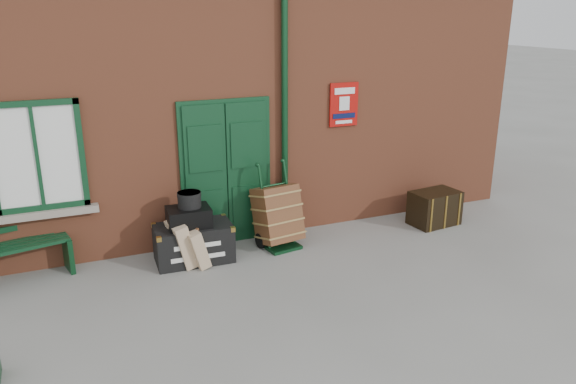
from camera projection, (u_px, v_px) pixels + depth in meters
ground at (281, 276)px, 7.76m from camera, size 80.00×80.00×0.00m
station_building at (208, 87)px, 10.14m from camera, size 10.30×4.30×4.36m
bench at (0, 246)px, 7.45m from camera, size 1.76×0.87×1.04m
houdini_trunk at (194, 243)px, 8.16m from camera, size 1.13×0.65×0.55m
strongbox at (189, 217)px, 8.01m from camera, size 0.62×0.47×0.28m
hatbox at (189, 200)px, 7.97m from camera, size 0.34×0.34×0.22m
suitcase_back at (181, 244)px, 7.99m from camera, size 0.39×0.51×0.67m
suitcase_front at (196, 247)px, 7.98m from camera, size 0.36×0.46×0.58m
porter_trolley at (278, 215)px, 8.62m from camera, size 0.72×0.76×1.29m
dark_trunk at (434, 208)px, 9.55m from camera, size 0.85×0.61×0.58m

